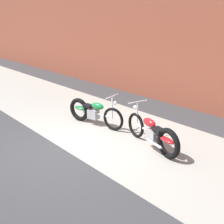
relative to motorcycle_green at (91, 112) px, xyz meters
name	(u,v)px	position (x,y,z in m)	size (l,w,h in m)	color
ground_plane	(65,150)	(0.88, -1.54, -0.40)	(80.00, 80.00, 0.00)	#38383A
sidewalk_slab	(117,130)	(0.88, 0.21, -0.40)	(36.00, 3.50, 0.01)	#9E998E
brick_building_wall	(189,43)	(0.88, 3.66, 1.85)	(36.00, 0.50, 4.50)	brown
motorcycle_green	(91,112)	(0.00, 0.00, 0.00)	(1.99, 0.67, 1.03)	black
motorcycle_red	(155,134)	(2.32, 0.10, 0.00)	(1.97, 0.75, 1.03)	black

